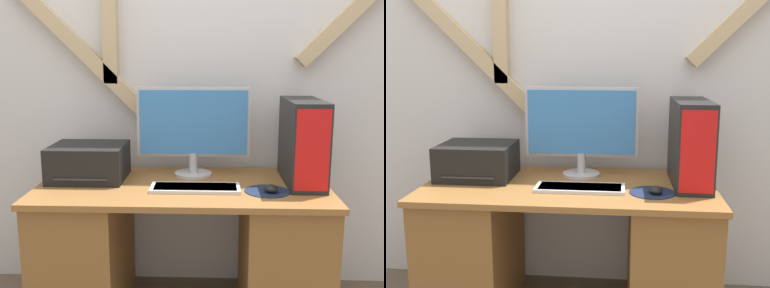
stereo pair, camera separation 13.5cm
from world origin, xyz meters
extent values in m
cube|color=silver|center=(0.00, 0.80, 1.35)|extent=(6.40, 0.05, 2.70)
cube|color=tan|center=(-0.62, 0.73, 1.45)|extent=(0.80, 0.08, 0.80)
cube|color=tan|center=(0.89, 0.73, 1.60)|extent=(0.54, 0.08, 0.54)
cube|color=brown|center=(0.00, 0.37, 0.72)|extent=(1.51, 0.74, 0.03)
cube|color=brown|center=(-0.53, 0.37, 0.35)|extent=(0.42, 0.68, 0.71)
cube|color=brown|center=(0.53, 0.37, 0.35)|extent=(0.42, 0.68, 0.71)
cylinder|color=#B7B7BC|center=(0.05, 0.55, 0.75)|extent=(0.21, 0.21, 0.02)
cylinder|color=#B7B7BC|center=(0.05, 0.55, 0.81)|extent=(0.05, 0.05, 0.11)
cube|color=#B7B7BC|center=(0.05, 0.56, 1.04)|extent=(0.62, 0.03, 0.38)
cube|color=#387AC6|center=(0.05, 0.55, 1.04)|extent=(0.59, 0.01, 0.35)
cube|color=silver|center=(0.07, 0.27, 0.75)|extent=(0.45, 0.17, 0.02)
cube|color=white|center=(0.07, 0.27, 0.75)|extent=(0.41, 0.14, 0.01)
cylinder|color=#19233D|center=(0.43, 0.26, 0.74)|extent=(0.23, 0.23, 0.00)
ellipsoid|color=black|center=(0.44, 0.23, 0.76)|extent=(0.07, 0.08, 0.04)
cube|color=black|center=(0.63, 0.43, 0.96)|extent=(0.18, 0.47, 0.44)
cube|color=red|center=(0.63, 0.20, 0.96)|extent=(0.16, 0.01, 0.40)
cube|color=black|center=(-0.52, 0.46, 0.83)|extent=(0.40, 0.34, 0.19)
cube|color=#333333|center=(-0.52, 0.36, 0.78)|extent=(0.28, 0.15, 0.01)
camera|label=1|loc=(0.14, -1.90, 1.39)|focal=42.00mm
camera|label=2|loc=(0.27, -1.89, 1.39)|focal=42.00mm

